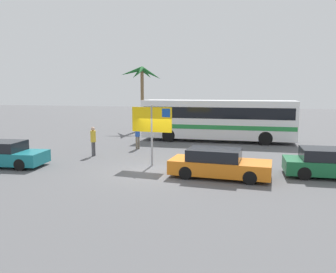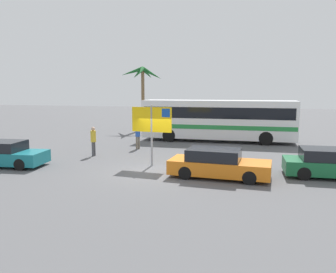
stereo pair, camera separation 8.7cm
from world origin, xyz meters
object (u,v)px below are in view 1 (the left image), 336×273
object	(u,v)px
ferry_sign	(153,122)
car_orange	(218,164)
bus_front_coach	(217,118)
pedestrian_by_bus	(93,139)
pedestrian_crossing_lot	(138,134)
car_green	(329,163)
car_teal	(6,154)

from	to	relation	value
ferry_sign	car_orange	world-z (taller)	ferry_sign
bus_front_coach	pedestrian_by_bus	xyz separation A→B (m)	(-6.69, -7.78, -0.73)
pedestrian_by_bus	pedestrian_crossing_lot	xyz separation A→B (m)	(1.80, 2.98, -0.02)
bus_front_coach	car_green	bearing A→B (deg)	-58.11
bus_front_coach	ferry_sign	bearing A→B (deg)	-104.46
bus_front_coach	pedestrian_by_bus	world-z (taller)	bus_front_coach
bus_front_coach	car_green	xyz separation A→B (m)	(6.10, -9.80, -1.15)
car_green	car_teal	bearing A→B (deg)	-175.62
pedestrian_by_bus	pedestrian_crossing_lot	distance (m)	3.48
ferry_sign	car_green	distance (m)	8.71
car_green	car_orange	world-z (taller)	same
bus_front_coach	car_teal	bearing A→B (deg)	-130.95
car_teal	car_green	world-z (taller)	same
bus_front_coach	ferry_sign	world-z (taller)	ferry_sign
car_teal	ferry_sign	bearing A→B (deg)	9.41
bus_front_coach	pedestrian_crossing_lot	bearing A→B (deg)	-135.45
car_green	car_orange	xyz separation A→B (m)	(-4.95, -1.28, 0.00)
ferry_sign	pedestrian_crossing_lot	xyz separation A→B (m)	(-2.44, 4.68, -1.29)
bus_front_coach	pedestrian_crossing_lot	world-z (taller)	bus_front_coach
car_teal	pedestrian_by_bus	world-z (taller)	pedestrian_by_bus
car_green	car_orange	size ratio (longest dim) A/B	0.89
car_orange	pedestrian_by_bus	xyz separation A→B (m)	(-7.84, 3.30, 0.42)
car_teal	pedestrian_crossing_lot	bearing A→B (deg)	47.55
ferry_sign	car_green	world-z (taller)	ferry_sign
car_orange	pedestrian_by_bus	world-z (taller)	pedestrian_by_bus
car_green	pedestrian_crossing_lot	distance (m)	12.07
car_orange	ferry_sign	bearing A→B (deg)	159.92
ferry_sign	car_teal	world-z (taller)	ferry_sign
ferry_sign	car_orange	bearing A→B (deg)	-18.91
ferry_sign	pedestrian_by_bus	world-z (taller)	ferry_sign
pedestrian_by_bus	car_orange	bearing A→B (deg)	163.79
car_green	pedestrian_by_bus	world-z (taller)	pedestrian_by_bus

